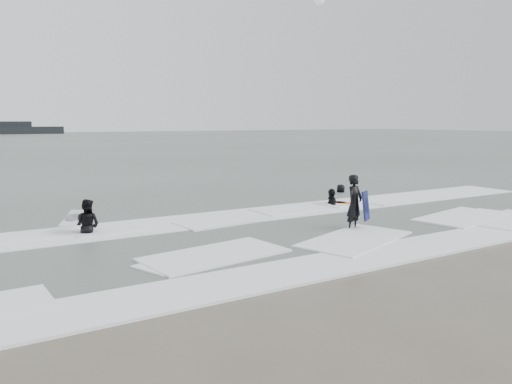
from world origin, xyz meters
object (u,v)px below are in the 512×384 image
surfer_centre (354,231)px  surfer_wading (88,235)px  vessel_horizon (13,130)px  surfer_right_near (331,206)px  surfer_right_far (341,193)px

surfer_centre → surfer_wading: bearing=135.3°
surfer_wading → vessel_horizon: bearing=-51.2°
surfer_right_near → surfer_right_far: surfer_right_near is taller
surfer_centre → surfer_wading: 8.64m
surfer_wading → vessel_horizon: (9.50, 137.96, 1.31)m
surfer_right_near → vessel_horizon: 137.70m
surfer_centre → surfer_right_far: surfer_centre is taller
surfer_wading → surfer_right_far: size_ratio=1.07×
surfer_right_far → surfer_centre: bearing=17.4°
surfer_centre → vessel_horizon: bearing=71.0°
surfer_centre → vessel_horizon: 141.81m
surfer_right_far → surfer_right_near: bearing=9.1°
surfer_wading → surfer_right_near: size_ratio=0.89×
surfer_wading → vessel_horizon: size_ratio=0.07×
surfer_right_near → vessel_horizon: size_ratio=0.07×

